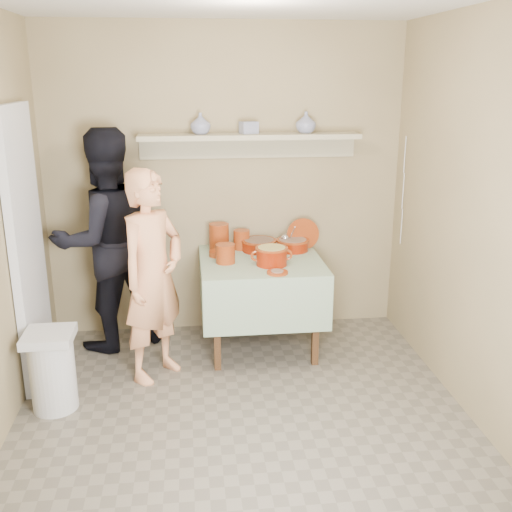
{
  "coord_description": "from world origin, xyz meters",
  "views": [
    {
      "loc": [
        -0.31,
        -3.27,
        2.19
      ],
      "look_at": [
        0.15,
        0.75,
        0.95
      ],
      "focal_mm": 42.0,
      "sensor_mm": 36.0,
      "label": 1
    }
  ],
  "objects": [
    {
      "name": "cazuela_meat_a",
      "position": [
        0.26,
        1.51,
        0.82
      ],
      "size": [
        0.3,
        0.3,
        0.1
      ],
      "color": "#6D1204",
      "rests_on": "serving_table"
    },
    {
      "name": "cazuela_meat_b",
      "position": [
        0.54,
        1.49,
        0.82
      ],
      "size": [
        0.28,
        0.28,
        0.1
      ],
      "color": "#6D1204",
      "rests_on": "serving_table"
    },
    {
      "name": "wall_shelf",
      "position": [
        0.2,
        1.65,
        1.67
      ],
      "size": [
        1.8,
        0.25,
        0.21
      ],
      "color": "tan",
      "rests_on": "room_shell"
    },
    {
      "name": "plate_stack_a",
      "position": [
        -0.07,
        1.59,
        0.87
      ],
      "size": [
        0.17,
        0.17,
        0.22
      ],
      "primitive_type": "cylinder",
      "color": "maroon",
      "rests_on": "serving_table"
    },
    {
      "name": "vase_right",
      "position": [
        0.66,
        1.63,
        1.81
      ],
      "size": [
        0.19,
        0.19,
        0.17
      ],
      "primitive_type": "imported",
      "rotation": [
        0.0,
        0.0,
        0.15
      ],
      "color": "navy",
      "rests_on": "wall_shelf"
    },
    {
      "name": "room_shell",
      "position": [
        0.0,
        0.0,
        1.61
      ],
      "size": [
        3.04,
        3.54,
        2.62
      ],
      "color": "#95845B",
      "rests_on": "ground"
    },
    {
      "name": "electrical_cord",
      "position": [
        1.47,
        1.48,
        1.25
      ],
      "size": [
        0.01,
        0.05,
        0.9
      ],
      "color": "silver",
      "rests_on": "wall_shelf"
    },
    {
      "name": "person_cook",
      "position": [
        -0.59,
        0.88,
        0.78
      ],
      "size": [
        0.66,
        0.68,
        1.57
      ],
      "primitive_type": "imported",
      "rotation": [
        0.0,
        0.0,
        0.86
      ],
      "color": "#E89764",
      "rests_on": "ground"
    },
    {
      "name": "trash_bin",
      "position": [
        -1.26,
        0.47,
        0.28
      ],
      "size": [
        0.32,
        0.32,
        0.56
      ],
      "color": "silver",
      "rests_on": "ground"
    },
    {
      "name": "ceramic_box",
      "position": [
        0.19,
        1.63,
        1.77
      ],
      "size": [
        0.16,
        0.14,
        0.1
      ],
      "primitive_type": "cube",
      "rotation": [
        0.0,
        0.0,
        0.34
      ],
      "color": "navy",
      "rests_on": "wall_shelf"
    },
    {
      "name": "ground",
      "position": [
        0.0,
        0.0,
        0.0
      ],
      "size": [
        3.5,
        3.5,
        0.0
      ],
      "primitive_type": "plane",
      "color": "#6A6153",
      "rests_on": "ground"
    },
    {
      "name": "person_helper",
      "position": [
        -0.98,
        1.47,
        0.9
      ],
      "size": [
        1.09,
        1.01,
        1.8
      ],
      "primitive_type": "imported",
      "rotation": [
        0.0,
        0.0,
        -2.66
      ],
      "color": "black",
      "rests_on": "ground"
    },
    {
      "name": "cazuela_rice",
      "position": [
        0.31,
        1.12,
        0.85
      ],
      "size": [
        0.33,
        0.25,
        0.14
      ],
      "color": "#6D1204",
      "rests_on": "serving_table"
    },
    {
      "name": "empty_bowl",
      "position": [
        -0.08,
        1.4,
        0.78
      ],
      "size": [
        0.16,
        0.16,
        0.05
      ],
      "primitive_type": "cylinder",
      "color": "maroon",
      "rests_on": "serving_table"
    },
    {
      "name": "ladle",
      "position": [
        0.49,
        1.51,
        0.87
      ],
      "size": [
        0.08,
        0.26,
        0.19
      ],
      "color": "silver",
      "rests_on": "cazuela_meat_b"
    },
    {
      "name": "plate_stack_b",
      "position": [
        0.12,
        1.58,
        0.84
      ],
      "size": [
        0.14,
        0.14,
        0.16
      ],
      "primitive_type": "cylinder",
      "color": "maroon",
      "rests_on": "serving_table"
    },
    {
      "name": "vase_left",
      "position": [
        -0.2,
        1.63,
        1.8
      ],
      "size": [
        0.22,
        0.22,
        0.17
      ],
      "primitive_type": "imported",
      "rotation": [
        0.0,
        0.0,
        0.6
      ],
      "color": "navy",
      "rests_on": "wall_shelf"
    },
    {
      "name": "front_plate",
      "position": [
        0.33,
        0.9,
        0.77
      ],
      "size": [
        0.16,
        0.16,
        0.03
      ],
      "color": "maroon",
      "rests_on": "serving_table"
    },
    {
      "name": "serving_table",
      "position": [
        0.25,
        1.28,
        0.64
      ],
      "size": [
        0.97,
        0.97,
        0.76
      ],
      "color": "#4C2D16",
      "rests_on": "ground"
    },
    {
      "name": "bowl_stack",
      "position": [
        -0.04,
        1.21,
        0.84
      ],
      "size": [
        0.15,
        0.15,
        0.15
      ],
      "primitive_type": "cylinder",
      "color": "maroon",
      "rests_on": "serving_table"
    },
    {
      "name": "tile_panel",
      "position": [
        -1.46,
        0.95,
        1.0
      ],
      "size": [
        0.06,
        0.7,
        2.0
      ],
      "primitive_type": "cube",
      "color": "silver",
      "rests_on": "ground"
    },
    {
      "name": "propped_lid",
      "position": [
        0.65,
        1.56,
        0.88
      ],
      "size": [
        0.27,
        0.05,
        0.27
      ],
      "primitive_type": "cylinder",
      "rotation": [
        1.51,
        0.0,
        -0.05
      ],
      "color": "maroon",
      "rests_on": "serving_table"
    }
  ]
}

